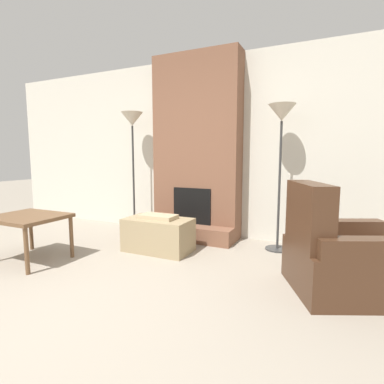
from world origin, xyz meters
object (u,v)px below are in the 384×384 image
object	(u,v)px
ottoman	(158,234)
armchair	(343,260)
floor_lamp_left	(132,130)
side_table	(28,221)
floor_lamp_right	(281,126)

from	to	relation	value
ottoman	armchair	distance (m)	2.07
ottoman	floor_lamp_left	world-z (taller)	floor_lamp_left
ottoman	armchair	size ratio (longest dim) A/B	0.68
armchair	ottoman	bearing A→B (deg)	57.79
ottoman	floor_lamp_left	bearing A→B (deg)	141.37
side_table	floor_lamp_left	world-z (taller)	floor_lamp_left
floor_lamp_right	side_table	bearing A→B (deg)	-147.24
ottoman	side_table	distance (m)	1.49
armchair	floor_lamp_left	xyz separation A→B (m)	(-2.90, 0.97, 1.29)
ottoman	floor_lamp_right	xyz separation A→B (m)	(1.34, 0.68, 1.32)
armchair	side_table	size ratio (longest dim) A/B	1.57
armchair	floor_lamp_left	size ratio (longest dim) A/B	0.66
armchair	side_table	distance (m)	3.25
armchair	floor_lamp_left	bearing A→B (deg)	47.36
floor_lamp_right	floor_lamp_left	bearing A→B (deg)	180.00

